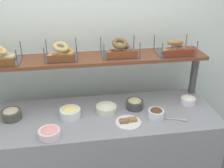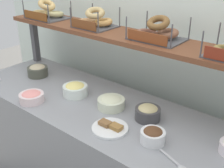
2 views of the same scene
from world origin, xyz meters
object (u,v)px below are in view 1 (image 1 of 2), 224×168
bagel_basket_cinnamon_raisin (120,50)px  bowl_cream_cheese (188,100)px  bagel_basket_everything (174,48)px  bowl_potato_salad (106,108)px  serving_plate_white (128,122)px  bagel_basket_sesame (61,53)px  bowl_lox_spread (49,133)px  serving_spoon_by_edge (180,120)px  bowl_hummus (135,103)px  bowl_egg_salad (70,112)px  bowl_tuna_salad (11,114)px  bowl_chocolate_spread (156,113)px

bagel_basket_cinnamon_raisin → bowl_cream_cheese: bearing=-19.7°
bagel_basket_everything → bowl_potato_salad: bearing=-161.2°
serving_plate_white → bagel_basket_sesame: 0.82m
bagel_basket_sesame → bagel_basket_everything: bearing=-1.3°
serving_plate_white → bagel_basket_everything: (0.50, 0.42, 0.46)m
bowl_lox_spread → serving_spoon_by_edge: bearing=3.1°
bowl_potato_salad → serving_spoon_by_edge: bowl_potato_salad is taller
bagel_basket_sesame → serving_spoon_by_edge: bearing=-26.3°
bowl_hummus → bowl_potato_salad: bowl_hummus is taller
bowl_egg_salad → bowl_lox_spread: bearing=-122.0°
bagel_basket_cinnamon_raisin → bowl_hummus: bearing=-65.0°
bowl_tuna_salad → bagel_basket_everything: (1.45, 0.20, 0.43)m
bagel_basket_cinnamon_raisin → bagel_basket_everything: (0.50, -0.03, -0.00)m
bagel_basket_everything → bowl_chocolate_spread: bearing=-124.6°
serving_plate_white → bowl_lox_spread: bearing=-172.6°
bowl_potato_salad → bagel_basket_everything: (0.66, 0.22, 0.44)m
bowl_egg_salad → bowl_potato_salad: size_ratio=0.98×
bowl_cream_cheese → bagel_basket_cinnamon_raisin: bagel_basket_cinnamon_raisin is taller
bowl_chocolate_spread → bowl_hummus: bowl_hummus is taller
bowl_lox_spread → bowl_potato_salad: size_ratio=0.93×
bowl_hummus → bowl_potato_salad: size_ratio=0.87×
bowl_cream_cheese → bagel_basket_cinnamon_raisin: 0.78m
bowl_hummus → bowl_cream_cheese: bowl_hummus is taller
bagel_basket_sesame → bagel_basket_everything: (1.01, -0.02, -0.00)m
bowl_cream_cheese → serving_plate_white: bowl_cream_cheese is taller
serving_spoon_by_edge → bowl_potato_salad: bearing=159.5°
bowl_hummus → bowl_cream_cheese: bearing=0.3°
bowl_chocolate_spread → serving_spoon_by_edge: bearing=-22.9°
bowl_lox_spread → bowl_hummus: bearing=23.1°
bagel_basket_sesame → bowl_cream_cheese: bearing=-10.7°
serving_plate_white → bowl_hummus: bearing=65.4°
bagel_basket_everything → bowl_tuna_salad: bearing=-172.0°
bowl_potato_salad → bagel_basket_cinnamon_raisin: size_ratio=0.56×
bowl_chocolate_spread → bowl_egg_salad: bearing=170.6°
bowl_cream_cheese → bagel_basket_cinnamon_raisin: (-0.61, 0.22, 0.44)m
bagel_basket_everything → bowl_cream_cheese: bearing=-60.2°
bowl_hummus → bagel_basket_cinnamon_raisin: 0.49m
bagel_basket_sesame → bowl_chocolate_spread: bearing=-27.1°
serving_spoon_by_edge → bagel_basket_everything: bagel_basket_everything is taller
bowl_lox_spread → bagel_basket_sesame: 0.69m
bagel_basket_cinnamon_raisin → bagel_basket_everything: bearing=-3.3°
bowl_potato_salad → bagel_basket_cinnamon_raisin: (0.16, 0.25, 0.44)m
bowl_tuna_salad → serving_plate_white: bearing=-12.9°
bagel_basket_sesame → bagel_basket_cinnamon_raisin: (0.51, 0.01, 0.00)m
bowl_egg_salad → serving_spoon_by_edge: size_ratio=1.00×
bowl_lox_spread → bowl_chocolate_spread: bearing=8.9°
bowl_hummus → serving_plate_white: bowl_hummus is taller
bowl_egg_salad → serving_plate_white: (0.46, -0.17, -0.03)m
bowl_egg_salad → serving_plate_white: 0.50m
bowl_hummus → bowl_cream_cheese: 0.51m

